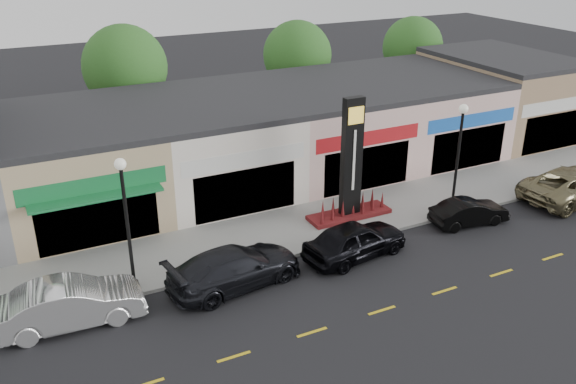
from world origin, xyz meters
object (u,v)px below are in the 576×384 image
car_dark_sedan (235,268)px  car_black_conv (469,212)px  lamp_east_near (459,147)px  car_black_sedan (355,240)px  pylon_sign (351,176)px  lamp_west_near (126,212)px  car_white_van (70,304)px  car_gold_suv (572,184)px

car_dark_sedan → car_black_conv: (12.14, 0.03, -0.18)m
lamp_east_near → car_black_sedan: bearing=-166.8°
lamp_east_near → pylon_sign: pylon_sign is taller
lamp_west_near → car_black_conv: size_ratio=1.43×
car_white_van → pylon_sign: bearing=-75.3°
lamp_west_near → lamp_east_near: size_ratio=1.00×
car_white_van → car_black_conv: 18.40m
lamp_west_near → car_dark_sedan: (3.73, -1.39, -2.66)m
lamp_east_near → car_black_conv: (-0.13, -1.36, -2.84)m
pylon_sign → car_dark_sedan: (-7.27, -3.09, -1.46)m
lamp_east_near → car_gold_suv: bearing=-12.8°
lamp_west_near → car_white_van: lamp_west_near is taller
car_black_sedan → car_gold_suv: bearing=-98.2°
car_black_conv → lamp_west_near: bearing=91.8°
lamp_east_near → car_dark_sedan: (-12.27, -1.39, -2.66)m
car_black_sedan → car_black_conv: car_black_sedan is taller
car_dark_sedan → car_black_conv: car_dark_sedan is taller
lamp_west_near → pylon_sign: (11.00, 1.70, -1.20)m
lamp_east_near → pylon_sign: size_ratio=0.91×
lamp_east_near → car_gold_suv: (6.68, -1.52, -2.63)m
car_black_sedan → car_gold_suv: car_gold_suv is taller
car_dark_sedan → car_black_sedan: (5.51, -0.19, 0.01)m
car_black_conv → car_gold_suv: car_gold_suv is taller
lamp_west_near → car_dark_sedan: lamp_west_near is taller
lamp_east_near → pylon_sign: bearing=161.3°
lamp_east_near → car_black_conv: size_ratio=1.43×
pylon_sign → lamp_east_near: bearing=-18.7°
lamp_west_near → car_white_van: (-2.53, -1.13, -2.63)m
pylon_sign → car_black_conv: (4.87, -3.06, -1.64)m
car_black_conv → car_dark_sedan: bearing=96.8°
car_gold_suv → car_white_van: bearing=84.0°
car_dark_sedan → car_gold_suv: (18.95, -0.13, 0.04)m
lamp_east_near → car_dark_sedan: 12.63m
pylon_sign → car_black_sedan: (-1.76, -3.28, -1.45)m
car_white_van → car_gold_suv: size_ratio=0.84×
lamp_east_near → car_black_conv: bearing=-95.5°
lamp_west_near → lamp_east_near: (16.00, 0.00, 0.00)m
car_black_sedan → car_black_conv: bearing=-96.5°
lamp_west_near → car_white_van: size_ratio=1.06×
car_black_sedan → car_black_conv: 6.63m
pylon_sign → car_gold_suv: bearing=-15.4°
pylon_sign → car_black_conv: size_ratio=1.56×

